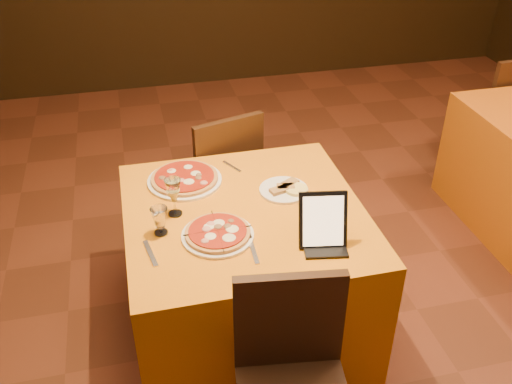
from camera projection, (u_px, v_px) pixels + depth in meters
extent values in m
cube|color=#5E2D19|center=(353.00, 322.00, 3.08)|extent=(6.00, 7.00, 0.01)
cube|color=orange|center=(245.00, 272.00, 2.84)|extent=(1.10, 1.10, 0.75)
cylinder|color=white|center=(218.00, 235.00, 2.47)|extent=(0.32, 0.32, 0.01)
cylinder|color=#AD4C23|center=(218.00, 232.00, 2.46)|extent=(0.28, 0.28, 0.02)
cylinder|color=white|center=(185.00, 181.00, 2.84)|extent=(0.37, 0.37, 0.01)
cylinder|color=#AD4C23|center=(185.00, 178.00, 2.84)|extent=(0.33, 0.33, 0.02)
cylinder|color=white|center=(284.00, 190.00, 2.77)|extent=(0.24, 0.24, 0.01)
cylinder|color=olive|center=(284.00, 187.00, 2.76)|extent=(0.15, 0.15, 0.02)
cube|color=black|center=(323.00, 220.00, 2.37)|extent=(0.22, 0.13, 0.24)
cube|color=silver|center=(252.00, 246.00, 2.41)|extent=(0.03, 0.24, 0.01)
cube|color=#B3B4BA|center=(150.00, 253.00, 2.37)|extent=(0.05, 0.18, 0.01)
cube|color=silver|center=(232.00, 166.00, 2.97)|extent=(0.08, 0.13, 0.01)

